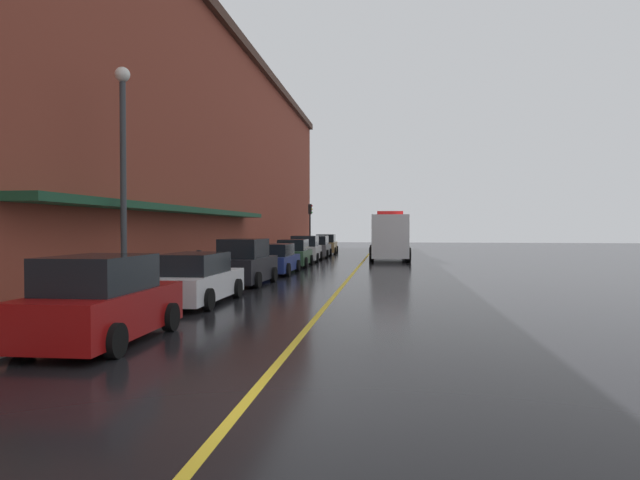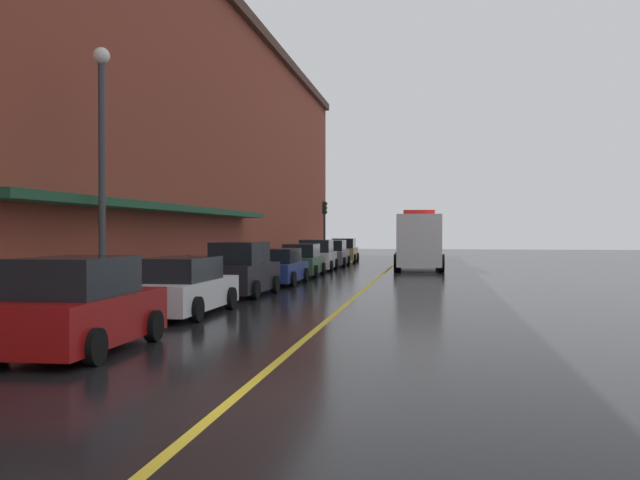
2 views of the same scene
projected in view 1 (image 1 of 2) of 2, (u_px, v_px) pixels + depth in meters
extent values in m
plane|color=black|center=(358.00, 268.00, 32.22)|extent=(112.00, 112.00, 0.00)
cube|color=#ADA8A0|center=(254.00, 266.00, 33.01)|extent=(2.40, 70.00, 0.15)
cube|color=gold|center=(358.00, 268.00, 32.22)|extent=(0.16, 70.00, 0.01)
cube|color=brown|center=(156.00, 147.00, 32.57)|extent=(8.82, 64.00, 14.21)
cube|color=#472D23|center=(231.00, 27.00, 31.84)|extent=(0.40, 64.00, 0.60)
cube|color=#19472D|center=(188.00, 210.00, 24.10)|extent=(1.20, 22.40, 0.24)
cube|color=maroon|center=(104.00, 312.00, 11.32)|extent=(1.84, 4.27, 0.89)
cube|color=black|center=(98.00, 274.00, 11.10)|extent=(1.63, 2.36, 0.72)
cylinder|color=black|center=(96.00, 316.00, 12.74)|extent=(0.23, 0.64, 0.64)
cylinder|color=black|center=(170.00, 317.00, 12.54)|extent=(0.23, 0.64, 0.64)
cylinder|color=black|center=(22.00, 338.00, 10.12)|extent=(0.23, 0.64, 0.64)
cylinder|color=black|center=(115.00, 341.00, 9.93)|extent=(0.23, 0.64, 0.64)
cube|color=silver|center=(197.00, 285.00, 17.15)|extent=(1.73, 4.70, 0.76)
cube|color=black|center=(194.00, 263.00, 16.90)|extent=(1.55, 2.59, 0.63)
cylinder|color=black|center=(188.00, 288.00, 18.71)|extent=(0.22, 0.64, 0.64)
cylinder|color=black|center=(237.00, 288.00, 18.48)|extent=(0.22, 0.64, 0.64)
cylinder|color=black|center=(150.00, 298.00, 15.83)|extent=(0.22, 0.64, 0.64)
cylinder|color=black|center=(208.00, 299.00, 15.60)|extent=(0.22, 0.64, 0.64)
cube|color=black|center=(245.00, 269.00, 22.79)|extent=(1.87, 4.17, 0.94)
cube|color=black|center=(244.00, 248.00, 22.56)|extent=(1.63, 2.31, 0.77)
cylinder|color=black|center=(235.00, 274.00, 24.19)|extent=(0.24, 0.65, 0.64)
cylinder|color=black|center=(274.00, 274.00, 23.90)|extent=(0.24, 0.65, 0.64)
cylinder|color=black|center=(214.00, 279.00, 21.68)|extent=(0.24, 0.65, 0.64)
cylinder|color=black|center=(257.00, 280.00, 21.40)|extent=(0.24, 0.65, 0.64)
cube|color=navy|center=(276.00, 263.00, 28.06)|extent=(1.77, 4.39, 0.75)
cube|color=black|center=(275.00, 250.00, 27.82)|extent=(1.58, 2.42, 0.61)
cylinder|color=black|center=(265.00, 266.00, 29.53)|extent=(0.23, 0.64, 0.64)
cylinder|color=black|center=(298.00, 266.00, 29.29)|extent=(0.23, 0.64, 0.64)
cylinder|color=black|center=(252.00, 269.00, 26.84)|extent=(0.23, 0.64, 0.64)
cylinder|color=black|center=(288.00, 270.00, 26.60)|extent=(0.23, 0.64, 0.64)
cube|color=#2D5133|center=(294.00, 257.00, 33.36)|extent=(1.83, 4.50, 0.80)
cube|color=black|center=(293.00, 245.00, 33.12)|extent=(1.60, 2.49, 0.66)
cylinder|color=black|center=(284.00, 260.00, 34.83)|extent=(0.24, 0.65, 0.64)
cylinder|color=black|center=(311.00, 260.00, 34.65)|extent=(0.24, 0.65, 0.64)
cylinder|color=black|center=(276.00, 263.00, 32.08)|extent=(0.24, 0.65, 0.64)
cylinder|color=black|center=(305.00, 263.00, 31.90)|extent=(0.24, 0.65, 0.64)
cube|color=silver|center=(305.00, 252.00, 38.57)|extent=(2.01, 4.46, 0.89)
cube|color=black|center=(305.00, 241.00, 38.33)|extent=(1.76, 2.48, 0.72)
cylinder|color=black|center=(295.00, 256.00, 40.02)|extent=(0.24, 0.65, 0.64)
cylinder|color=black|center=(321.00, 256.00, 39.84)|extent=(0.24, 0.65, 0.64)
cylinder|color=black|center=(289.00, 258.00, 37.30)|extent=(0.24, 0.65, 0.64)
cylinder|color=black|center=(317.00, 258.00, 37.13)|extent=(0.24, 0.65, 0.64)
cube|color=#595B60|center=(317.00, 250.00, 43.80)|extent=(1.91, 4.42, 0.84)
cube|color=black|center=(317.00, 240.00, 43.56)|extent=(1.70, 2.44, 0.68)
cylinder|color=black|center=(308.00, 252.00, 45.26)|extent=(0.23, 0.64, 0.64)
cylinder|color=black|center=(330.00, 252.00, 45.05)|extent=(0.23, 0.64, 0.64)
cylinder|color=black|center=(303.00, 254.00, 42.56)|extent=(0.23, 0.64, 0.64)
cylinder|color=black|center=(327.00, 254.00, 42.34)|extent=(0.23, 0.64, 0.64)
cube|color=#A5844C|center=(326.00, 247.00, 49.72)|extent=(1.88, 4.67, 0.87)
cube|color=black|center=(326.00, 238.00, 49.48)|extent=(1.63, 2.59, 0.71)
cylinder|color=black|center=(318.00, 249.00, 51.23)|extent=(0.24, 0.65, 0.64)
cylinder|color=black|center=(337.00, 250.00, 51.07)|extent=(0.24, 0.65, 0.64)
cylinder|color=black|center=(315.00, 251.00, 48.39)|extent=(0.24, 0.65, 0.64)
cylinder|color=black|center=(335.00, 251.00, 48.23)|extent=(0.24, 0.65, 0.64)
cube|color=silver|center=(390.00, 236.00, 37.25)|extent=(2.53, 2.36, 2.91)
cube|color=silver|center=(389.00, 237.00, 41.50)|extent=(2.62, 5.64, 2.68)
cube|color=red|center=(390.00, 213.00, 37.22)|extent=(1.74, 0.65, 0.24)
cylinder|color=black|center=(409.00, 255.00, 37.24)|extent=(0.33, 1.01, 1.00)
cylinder|color=black|center=(371.00, 255.00, 37.49)|extent=(0.33, 1.01, 1.00)
cylinder|color=black|center=(406.00, 253.00, 40.71)|extent=(0.33, 1.01, 1.00)
cylinder|color=black|center=(372.00, 253.00, 40.96)|extent=(0.33, 1.01, 1.00)
cylinder|color=black|center=(404.00, 251.00, 42.95)|extent=(0.33, 1.01, 1.00)
cylinder|color=black|center=(372.00, 251.00, 43.20)|extent=(0.33, 1.01, 1.00)
cylinder|color=#4C4C51|center=(199.00, 271.00, 21.13)|extent=(0.07, 0.07, 1.05)
cube|color=black|center=(199.00, 254.00, 21.12)|extent=(0.14, 0.18, 0.28)
cylinder|color=#4C4C51|center=(278.00, 253.00, 35.89)|extent=(0.07, 0.07, 1.05)
cube|color=black|center=(278.00, 243.00, 35.87)|extent=(0.14, 0.18, 0.28)
cylinder|color=#4C4C51|center=(142.00, 284.00, 16.31)|extent=(0.07, 0.07, 1.05)
cube|color=black|center=(142.00, 262.00, 16.30)|extent=(0.14, 0.18, 0.28)
cylinder|color=#33383D|center=(123.00, 192.00, 16.39)|extent=(0.18, 0.18, 6.50)
sphere|color=white|center=(122.00, 74.00, 16.32)|extent=(0.44, 0.44, 0.44)
cylinder|color=#232326|center=(310.00, 233.00, 49.65)|extent=(0.14, 0.14, 3.40)
cube|color=black|center=(310.00, 209.00, 49.61)|extent=(0.28, 0.36, 0.90)
sphere|color=red|center=(312.00, 206.00, 49.58)|extent=(0.16, 0.16, 0.16)
sphere|color=gold|center=(312.00, 209.00, 49.59)|extent=(0.16, 0.16, 0.16)
sphere|color=green|center=(312.00, 213.00, 49.59)|extent=(0.16, 0.16, 0.16)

